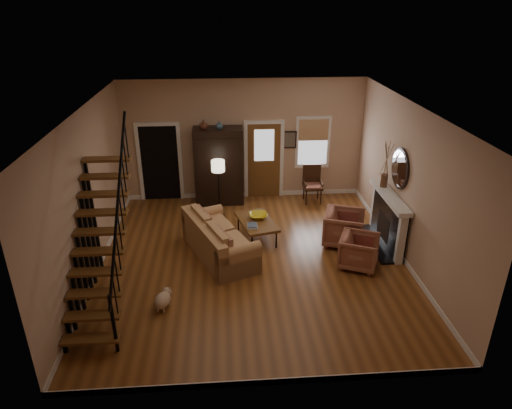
{
  "coord_description": "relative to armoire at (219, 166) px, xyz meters",
  "views": [
    {
      "loc": [
        -0.56,
        -8.46,
        5.25
      ],
      "look_at": [
        0.1,
        0.4,
        1.15
      ],
      "focal_mm": 32.0,
      "sensor_mm": 36.0,
      "label": 1
    }
  ],
  "objects": [
    {
      "name": "bowl",
      "position": [
        0.91,
        -2.04,
        -0.52
      ],
      "size": [
        0.42,
        0.42,
        0.1
      ],
      "primitive_type": "imported",
      "color": "gold",
      "rests_on": "coffee_table"
    },
    {
      "name": "vase_b",
      "position": [
        0.05,
        -0.1,
        1.16
      ],
      "size": [
        0.2,
        0.2,
        0.21
      ],
      "primitive_type": "imported",
      "color": "#334C60",
      "rests_on": "armoire"
    },
    {
      "name": "armchair_right",
      "position": [
        2.83,
        -2.56,
        -0.65
      ],
      "size": [
        1.12,
        1.11,
        0.8
      ],
      "primitive_type": "imported",
      "rotation": [
        0.0,
        0.0,
        1.23
      ],
      "color": "brown",
      "rests_on": "ground"
    },
    {
      "name": "vase_a",
      "position": [
        -0.35,
        -0.1,
        1.17
      ],
      "size": [
        0.24,
        0.24,
        0.25
      ],
      "primitive_type": "imported",
      "color": "#4C2619",
      "rests_on": "armoire"
    },
    {
      "name": "staircase",
      "position": [
        -2.08,
        -4.45,
        0.55
      ],
      "size": [
        0.94,
        2.8,
        3.2
      ],
      "primitive_type": null,
      "color": "brown",
      "rests_on": "ground"
    },
    {
      "name": "room",
      "position": [
        0.29,
        -1.39,
        0.46
      ],
      "size": [
        7.0,
        7.33,
        3.3
      ],
      "color": "brown",
      "rests_on": "ground"
    },
    {
      "name": "armchair_left",
      "position": [
        2.91,
        -3.54,
        -0.69
      ],
      "size": [
        1.02,
        1.01,
        0.71
      ],
      "primitive_type": "imported",
      "rotation": [
        0.0,
        0.0,
        1.16
      ],
      "color": "brown",
      "rests_on": "ground"
    },
    {
      "name": "armoire",
      "position": [
        0.0,
        0.0,
        0.0
      ],
      "size": [
        1.3,
        0.6,
        2.1
      ],
      "primitive_type": null,
      "color": "black",
      "rests_on": "ground"
    },
    {
      "name": "coffee_table",
      "position": [
        0.86,
        -2.19,
        -0.81
      ],
      "size": [
        1.01,
        1.38,
        0.47
      ],
      "primitive_type": null,
      "rotation": [
        0.0,
        0.0,
        0.25
      ],
      "color": "brown",
      "rests_on": "ground"
    },
    {
      "name": "fireplace",
      "position": [
        3.83,
        -2.65,
        -0.31
      ],
      "size": [
        0.33,
        1.95,
        2.3
      ],
      "color": "black",
      "rests_on": "ground"
    },
    {
      "name": "floor_lamp",
      "position": [
        -0.01,
        -0.78,
        -0.31
      ],
      "size": [
        0.39,
        0.39,
        1.48
      ],
      "primitive_type": null,
      "rotation": [
        0.0,
        0.0,
        0.17
      ],
      "color": "black",
      "rests_on": "ground"
    },
    {
      "name": "sofa",
      "position": [
        -0.01,
        -2.86,
        -0.64
      ],
      "size": [
        1.74,
        2.41,
        0.83
      ],
      "primitive_type": null,
      "rotation": [
        0.0,
        0.0,
        0.4
      ],
      "color": "tan",
      "rests_on": "ground"
    },
    {
      "name": "books",
      "position": [
        0.74,
        -2.49,
        -0.55
      ],
      "size": [
        0.23,
        0.31,
        0.06
      ],
      "primitive_type": null,
      "color": "beige",
      "rests_on": "coffee_table"
    },
    {
      "name": "dog",
      "position": [
        -1.06,
        -4.7,
        -0.88
      ],
      "size": [
        0.39,
        0.52,
        0.33
      ],
      "primitive_type": null,
      "rotation": [
        0.0,
        0.0,
        -0.28
      ],
      "color": "#D5B492",
      "rests_on": "ground"
    },
    {
      "name": "side_chair",
      "position": [
        2.55,
        -0.2,
        -0.54
      ],
      "size": [
        0.54,
        0.54,
        1.02
      ],
      "primitive_type": null,
      "color": "#351E10",
      "rests_on": "ground"
    }
  ]
}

